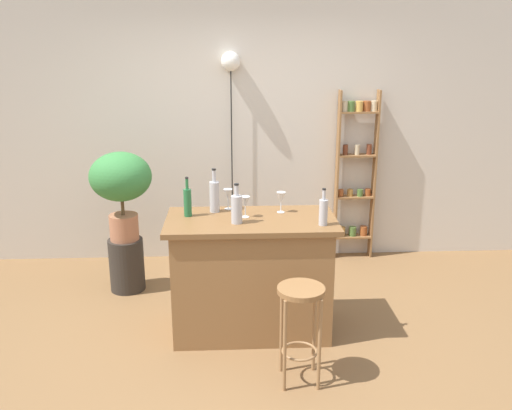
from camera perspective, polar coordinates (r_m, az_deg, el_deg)
name	(u,v)px	position (r m, az deg, el deg)	size (l,w,h in m)	color
ground	(253,349)	(4.26, -0.31, -14.68)	(12.00, 12.00, 0.00)	brown
back_wall	(244,125)	(5.65, -1.23, 8.32)	(6.40, 0.10, 2.80)	beige
kitchen_counter	(251,275)	(4.31, -0.50, -7.27)	(1.29, 0.67, 0.93)	olive
bar_stool	(301,313)	(3.68, 4.65, -11.11)	(0.31, 0.31, 0.69)	#997047
spice_shelf	(356,171)	(5.75, 10.32, 3.54)	(0.41, 0.12, 1.76)	olive
plant_stool	(127,264)	(5.22, -13.26, -6.02)	(0.32, 0.32, 0.49)	#2D2823
potted_plant	(121,183)	(4.98, -13.85, 2.26)	(0.55, 0.49, 0.81)	#A86B4C
bottle_spirits_clear	(214,196)	(4.29, -4.34, 0.98)	(0.08, 0.08, 0.35)	#B2B2B7
bottle_wine_red	(188,202)	(4.20, -7.12, 0.36)	(0.06, 0.06, 0.31)	#236638
bottle_sauce_amber	(323,211)	(4.00, 7.01, -0.66)	(0.06, 0.06, 0.28)	#B2B2B7
bottle_olive_oil	(237,208)	(4.01, -2.02, -0.34)	(0.08, 0.08, 0.30)	#B2B2B7
wine_glass_left	(228,195)	(4.36, -2.93, 1.06)	(0.07, 0.07, 0.16)	silver
wine_glass_center	(281,198)	(4.27, 2.61, 0.74)	(0.07, 0.07, 0.16)	silver
wine_glass_right	(245,202)	(4.15, -1.12, 0.27)	(0.07, 0.07, 0.16)	silver
pendant_globe_light	(231,66)	(5.48, -2.64, 14.25)	(0.19, 0.19, 2.13)	black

